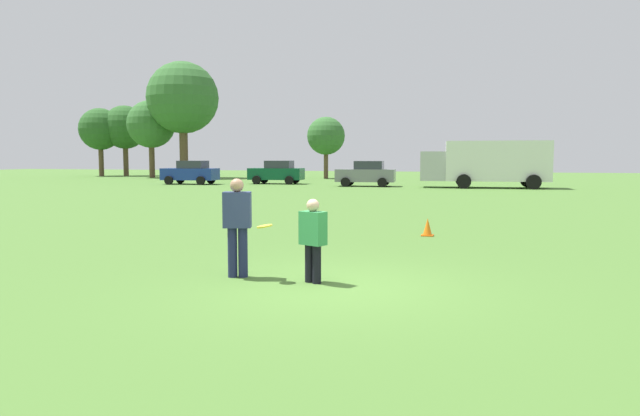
% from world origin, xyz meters
% --- Properties ---
extents(ground_plane, '(148.37, 148.37, 0.00)m').
position_xyz_m(ground_plane, '(0.00, 0.00, 0.00)').
color(ground_plane, '#47702D').
extents(player_thrower, '(0.54, 0.40, 1.74)m').
position_xyz_m(player_thrower, '(-1.84, 0.30, 0.98)').
color(player_thrower, '#1E234C').
rests_on(player_thrower, ground).
extents(player_defender, '(0.49, 0.40, 1.42)m').
position_xyz_m(player_defender, '(-0.43, 0.22, 0.79)').
color(player_defender, black).
rests_on(player_defender, ground).
extents(frisbee, '(0.27, 0.27, 0.08)m').
position_xyz_m(frisbee, '(-1.26, 0.11, 0.95)').
color(frisbee, yellow).
extents(traffic_cone, '(0.32, 0.32, 0.48)m').
position_xyz_m(traffic_cone, '(0.90, 6.59, 0.23)').
color(traffic_cone, '#D8590C').
rests_on(traffic_cone, ground).
extents(parked_car_near_left, '(4.31, 2.44, 1.82)m').
position_xyz_m(parked_car_near_left, '(-19.45, 31.18, 0.92)').
color(parked_car_near_left, navy).
rests_on(parked_car_near_left, ground).
extents(parked_car_mid_left, '(4.31, 2.44, 1.82)m').
position_xyz_m(parked_car_mid_left, '(-13.25, 33.59, 0.92)').
color(parked_car_mid_left, '#0C4C2D').
rests_on(parked_car_mid_left, ground).
extents(parked_car_center, '(4.31, 2.44, 1.82)m').
position_xyz_m(parked_car_center, '(-5.76, 31.77, 0.92)').
color(parked_car_center, slate).
rests_on(parked_car_center, ground).
extents(box_truck, '(8.65, 3.39, 3.18)m').
position_xyz_m(box_truck, '(2.57, 32.01, 1.75)').
color(box_truck, white).
rests_on(box_truck, ground).
extents(tree_west_oak, '(4.59, 4.59, 7.45)m').
position_xyz_m(tree_west_oak, '(-38.39, 45.91, 5.12)').
color(tree_west_oak, brown).
rests_on(tree_west_oak, ground).
extents(tree_west_maple, '(4.79, 4.79, 7.78)m').
position_xyz_m(tree_west_maple, '(-36.02, 47.02, 5.35)').
color(tree_west_maple, brown).
rests_on(tree_west_maple, ground).
extents(tree_center_elm, '(4.83, 4.83, 7.85)m').
position_xyz_m(tree_center_elm, '(-30.35, 43.23, 5.40)').
color(tree_center_elm, brown).
rests_on(tree_center_elm, ground).
extents(tree_east_birch, '(7.07, 7.07, 11.49)m').
position_xyz_m(tree_east_birch, '(-26.49, 42.86, 7.90)').
color(tree_east_birch, brown).
rests_on(tree_east_birch, ground).
extents(tree_east_oak, '(3.69, 3.69, 6.00)m').
position_xyz_m(tree_east_oak, '(-12.50, 45.52, 4.13)').
color(tree_east_oak, brown).
rests_on(tree_east_oak, ground).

